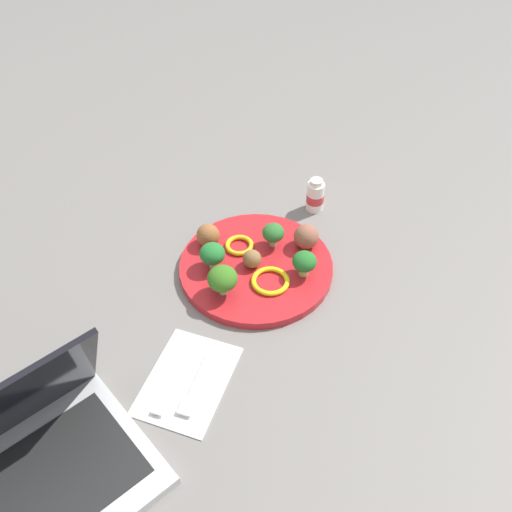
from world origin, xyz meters
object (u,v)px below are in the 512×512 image
Objects in this scene: broccoli_floret_near_rim at (273,233)px; knife at (175,379)px; fork at (196,386)px; laptop at (18,475)px; napkin at (188,380)px; meatball_front_left at (306,237)px; pepper_ring_back_left at (239,245)px; yogurt_bottle at (315,196)px; broccoli_floret_center at (212,254)px; broccoli_floret_mid_left at (304,262)px; meatball_mid_left at (252,259)px; broccoli_floret_far_rim at (222,279)px; meatball_back_right at (208,235)px; pepper_ring_front_left at (270,281)px; plate at (256,267)px.

broccoli_floret_near_rim is 0.33m from knife.
laptop is (0.22, -0.14, 0.03)m from fork.
knife is 0.25m from laptop.
napkin is (0.32, -0.02, -0.04)m from broccoli_floret_near_rim.
pepper_ring_back_left is at bearing -66.27° from meatball_front_left.
yogurt_bottle is 0.19× the size of laptop.
napkin is at bearing 15.17° from broccoli_floret_center.
broccoli_floret_mid_left reaches higher than meatball_mid_left.
broccoli_floret_far_rim reaches higher than pepper_ring_back_left.
broccoli_floret_near_rim is at bearing -12.88° from yogurt_bottle.
broccoli_floret_far_rim is 1.31× the size of meatball_back_right.
pepper_ring_front_left is (0.09, 0.03, -0.03)m from broccoli_floret_near_rim.
yogurt_bottle is at bearing 153.23° from pepper_ring_back_left.
yogurt_bottle is (-0.24, 0.11, -0.01)m from broccoli_floret_center.
plate is at bearing 163.13° from broccoli_floret_far_rim.
broccoli_floret_mid_left is 0.71× the size of pepper_ring_front_left.
pepper_ring_front_left is (0.11, -0.03, -0.02)m from meatball_front_left.
meatball_back_right is 0.51m from laptop.
broccoli_floret_near_rim is 0.57m from laptop.
broccoli_floret_mid_left reaches higher than pepper_ring_back_left.
napkin is (0.26, -0.01, -0.01)m from plate.
laptop reaches higher than yogurt_bottle.
broccoli_floret_center is 0.90× the size of broccoli_floret_far_rim.
broccoli_floret_mid_left is at bearing 99.20° from meatball_mid_left.
broccoli_floret_far_rim is 0.19m from fork.
broccoli_floret_center is 0.24m from napkin.
broccoli_floret_near_rim reaches higher than plate.
broccoli_floret_mid_left is (-0.01, 0.09, 0.04)m from plate.
meatball_mid_left is 0.22m from yogurt_bottle.
knife is at bearing -65.76° from napkin.
broccoli_floret_mid_left is at bearing 81.20° from pepper_ring_back_left.
broccoli_floret_center reaches higher than fork.
napkin is 1.17× the size of knife.
meatball_back_right is 0.80× the size of pepper_ring_back_left.
meatball_mid_left is 0.72× the size of meatball_front_left.
pepper_ring_back_left is 0.30m from knife.
yogurt_bottle is (-0.24, 0.00, 0.01)m from pepper_ring_front_left.
pepper_ring_front_left is 0.47× the size of knife.
pepper_ring_back_left is at bearing 170.49° from laptop.
napkin is at bearing -3.35° from broccoli_floret_near_rim.
plate is 3.86× the size of yogurt_bottle.
broccoli_floret_near_rim reaches higher than knife.
meatball_front_left is (-0.17, 0.09, -0.01)m from broccoli_floret_far_rim.
broccoli_floret_mid_left is at bearing 57.15° from broccoli_floret_near_rim.
broccoli_floret_mid_left is 0.29m from napkin.
broccoli_floret_mid_left is at bearing 157.72° from knife.
laptop reaches higher than pepper_ring_back_left.
fork is at bearing -0.03° from broccoli_floret_near_rim.
fork is (0.33, -0.00, -0.04)m from broccoli_floret_near_rim.
napkin is 0.44× the size of laptop.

